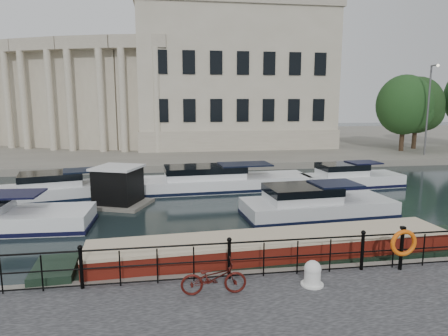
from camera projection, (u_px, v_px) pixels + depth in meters
The scene contains 11 objects.
ground_plane at pixel (218, 265), 13.60m from camera, with size 160.00×160.00×0.00m, color black.
far_bank at pixel (177, 141), 51.56m from camera, with size 120.00×42.00×0.55m, color #6B665B.
railing at pixel (229, 257), 11.20m from camera, with size 24.14×0.14×1.22m.
civic_building at pixel (169, 87), 46.08m from camera, with size 53.55×31.84×16.85m.
bicycle at pixel (214, 278), 10.34m from camera, with size 0.60×1.71×0.90m, color #410F0B.
mooring_bollard at pixel (312, 274), 10.85m from camera, with size 0.62×0.62×0.70m.
life_ring_post at pixel (403, 244), 11.70m from camera, with size 0.82×0.21×1.33m.
narrowboat at pixel (273, 260), 13.10m from camera, with size 14.90×2.87×1.54m.
harbour_hut at pixel (118, 188), 21.11m from camera, with size 3.78×3.50×2.19m.
cabin_cruisers at pixel (188, 195), 21.94m from camera, with size 27.57×9.83×1.99m.
trees at pixel (443, 103), 40.25m from camera, with size 14.29×6.87×8.78m.
Camera 1 is at (-1.75, -12.73, 5.54)m, focal length 32.00 mm.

